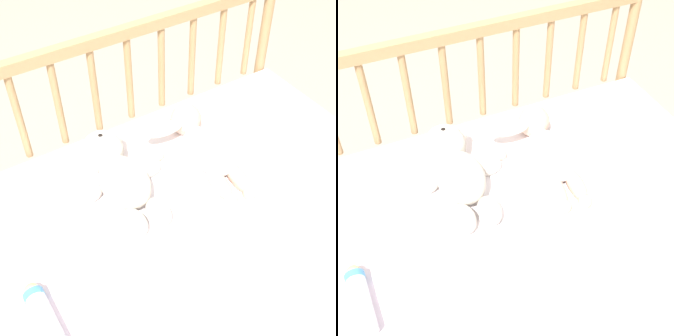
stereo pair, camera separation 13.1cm
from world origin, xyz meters
TOP-DOWN VIEW (x-y plane):
  - ground_plane at (0.00, 0.00)m, footprint 12.00×12.00m
  - crib_mattress at (0.00, 0.00)m, footprint 1.26×0.62m
  - crib_rail at (0.00, 0.33)m, footprint 1.26×0.04m
  - blanket at (0.03, 0.02)m, footprint 0.78×0.53m
  - teddy_bear at (-0.13, 0.07)m, footprint 0.27×0.37m
  - baby at (0.15, 0.05)m, footprint 0.32×0.40m
  - baby_bottle at (-0.46, -0.20)m, footprint 0.05×0.18m

SIDE VIEW (x-z plane):
  - ground_plane at x=0.00m, z-range 0.00..0.00m
  - crib_mattress at x=0.00m, z-range 0.00..0.50m
  - blanket at x=0.03m, z-range 0.50..0.50m
  - baby_bottle at x=-0.46m, z-range 0.50..0.55m
  - baby at x=0.15m, z-range 0.49..0.59m
  - teddy_bear at x=-0.13m, z-range 0.49..0.62m
  - crib_rail at x=0.00m, z-range 0.18..1.01m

